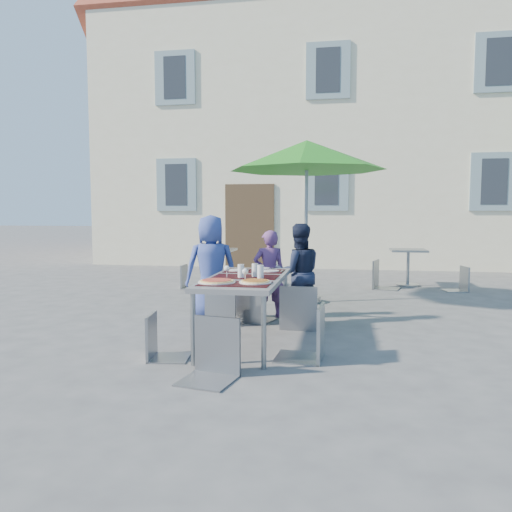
% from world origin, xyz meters
% --- Properties ---
extents(ground, '(90.00, 90.00, 0.00)m').
position_xyz_m(ground, '(0.00, 0.00, 0.00)').
color(ground, '#4D4D50').
rests_on(ground, ground).
extents(building, '(13.60, 8.20, 11.10)m').
position_xyz_m(building, '(-0.00, 11.50, 4.85)').
color(building, beige).
rests_on(building, ground).
extents(dining_table, '(0.80, 1.85, 0.76)m').
position_xyz_m(dining_table, '(-0.61, -0.10, 0.70)').
color(dining_table, '#494A4F').
rests_on(dining_table, ground).
extents(pizza_near_left, '(0.38, 0.38, 0.03)m').
position_xyz_m(pizza_near_left, '(-0.81, -0.62, 0.77)').
color(pizza_near_left, white).
rests_on(pizza_near_left, dining_table).
extents(pizza_near_right, '(0.33, 0.33, 0.03)m').
position_xyz_m(pizza_near_right, '(-0.42, -0.57, 0.77)').
color(pizza_near_right, white).
rests_on(pizza_near_right, dining_table).
extents(glassware, '(0.44, 0.41, 0.15)m').
position_xyz_m(glassware, '(-0.56, -0.19, 0.83)').
color(glassware, silver).
rests_on(glassware, dining_table).
extents(place_settings, '(0.67, 0.47, 0.01)m').
position_xyz_m(place_settings, '(-0.60, 0.52, 0.76)').
color(place_settings, white).
rests_on(place_settings, dining_table).
extents(child_0, '(0.81, 0.65, 1.43)m').
position_xyz_m(child_0, '(-1.31, 1.05, 0.71)').
color(child_0, '#374998').
rests_on(child_0, ground).
extents(child_1, '(0.51, 0.41, 1.22)m').
position_xyz_m(child_1, '(-0.57, 1.35, 0.61)').
color(child_1, '#653A77').
rests_on(child_1, ground).
extents(child_2, '(0.72, 0.55, 1.32)m').
position_xyz_m(child_2, '(-0.14, 1.09, 0.66)').
color(child_2, '#192038').
rests_on(child_2, ground).
extents(chair_0, '(0.44, 0.44, 0.93)m').
position_xyz_m(chair_0, '(-1.10, 0.80, 0.54)').
color(chair_0, gray).
rests_on(chair_0, ground).
extents(chair_1, '(0.58, 0.58, 1.03)m').
position_xyz_m(chair_1, '(-0.74, 1.00, 0.61)').
color(chair_1, gray).
rests_on(chair_1, ground).
extents(chair_2, '(0.48, 0.49, 1.05)m').
position_xyz_m(chair_2, '(-0.09, 0.71, 0.62)').
color(chair_2, gray).
rests_on(chair_2, ground).
extents(chair_3, '(0.43, 0.43, 0.86)m').
position_xyz_m(chair_3, '(-1.34, -0.80, 0.50)').
color(chair_3, gray).
rests_on(chair_3, ground).
extents(chair_4, '(0.49, 0.48, 1.03)m').
position_xyz_m(chair_4, '(0.13, -0.57, 0.61)').
color(chair_4, '#93999E').
rests_on(chair_4, ground).
extents(chair_5, '(0.52, 0.52, 1.00)m').
position_xyz_m(chair_5, '(-0.68, -1.28, 0.59)').
color(chair_5, gray).
rests_on(chair_5, ground).
extents(patio_umbrella, '(2.51, 2.51, 2.60)m').
position_xyz_m(patio_umbrella, '(-0.15, 2.60, 2.34)').
color(patio_umbrella, '#979A9E').
rests_on(patio_umbrella, ground).
extents(cafe_table_0, '(0.70, 0.70, 0.75)m').
position_xyz_m(cafe_table_0, '(-2.00, 3.94, 0.52)').
color(cafe_table_0, '#979A9E').
rests_on(cafe_table_0, ground).
extents(bg_chair_l_0, '(0.39, 0.38, 0.86)m').
position_xyz_m(bg_chair_l_0, '(-2.50, 3.74, 0.50)').
color(bg_chair_l_0, gray).
rests_on(bg_chair_l_0, ground).
extents(bg_chair_r_0, '(0.43, 0.43, 0.84)m').
position_xyz_m(bg_chair_r_0, '(-1.20, 3.53, 0.48)').
color(bg_chair_r_0, '#94999F').
rests_on(bg_chair_r_0, ground).
extents(cafe_table_1, '(0.68, 0.68, 0.73)m').
position_xyz_m(cafe_table_1, '(1.71, 4.75, 0.50)').
color(cafe_table_1, '#979A9E').
rests_on(cafe_table_1, ground).
extents(bg_chair_l_1, '(0.57, 0.57, 1.04)m').
position_xyz_m(bg_chair_l_1, '(1.17, 4.32, 0.61)').
color(bg_chair_l_1, gray).
rests_on(bg_chair_l_1, ground).
extents(bg_chair_r_1, '(0.46, 0.45, 0.88)m').
position_xyz_m(bg_chair_r_1, '(2.58, 4.27, 0.51)').
color(bg_chair_r_1, '#8E9599').
rests_on(bg_chair_r_1, ground).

